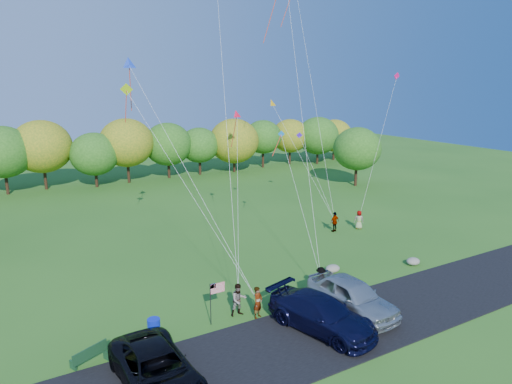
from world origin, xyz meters
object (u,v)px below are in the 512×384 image
at_px(flyer_a, 258,302).
at_px(flyer_b, 239,300).
at_px(flyer_d, 335,222).
at_px(flyer_e, 359,220).
at_px(flyer_c, 321,280).
at_px(park_bench, 90,355).
at_px(minivan_silver, 352,296).
at_px(minivan_dark, 157,370).
at_px(minivan_navy, 321,314).
at_px(trash_barrel, 154,328).

xyz_separation_m(flyer_a, flyer_b, (-0.81, 0.75, 0.03)).
xyz_separation_m(flyer_d, flyer_e, (2.40, -0.47, -0.05)).
relative_size(flyer_c, park_bench, 0.94).
bearing_deg(minivan_silver, flyer_d, 49.61).
height_order(flyer_c, flyer_e, flyer_e).
xyz_separation_m(flyer_b, flyer_e, (16.67, 8.50, -0.11)).
relative_size(minivan_dark, flyer_e, 3.67).
relative_size(minivan_navy, flyer_e, 3.68).
xyz_separation_m(minivan_silver, flyer_e, (10.97, 11.47, -0.22)).
height_order(minivan_navy, flyer_b, flyer_b).
bearing_deg(flyer_e, minivan_dark, 57.66).
xyz_separation_m(minivan_navy, park_bench, (-11.23, 2.86, -0.42)).
xyz_separation_m(minivan_navy, flyer_d, (11.25, 12.59, -0.07)).
height_order(flyer_b, flyer_e, flyer_b).
distance_m(minivan_silver, flyer_e, 15.87).
distance_m(flyer_e, park_bench, 26.54).
relative_size(minivan_silver, flyer_e, 3.48).
bearing_deg(flyer_e, park_bench, 49.39).
bearing_deg(flyer_a, flyer_d, 7.19).
relative_size(flyer_a, flyer_e, 1.09).
distance_m(flyer_d, trash_barrel, 21.03).
relative_size(minivan_silver, flyer_d, 3.27).
xyz_separation_m(flyer_b, flyer_c, (5.80, 0.02, -0.11)).
xyz_separation_m(flyer_c, park_bench, (-13.99, -0.78, -0.30)).
height_order(minivan_silver, trash_barrel, minivan_silver).
bearing_deg(park_bench, minivan_silver, -33.90).
distance_m(minivan_navy, minivan_silver, 2.76).
bearing_deg(flyer_d, flyer_c, 37.75).
bearing_deg(trash_barrel, flyer_a, -9.83).
height_order(minivan_navy, park_bench, minivan_navy).
xyz_separation_m(flyer_c, flyer_d, (8.48, 8.95, 0.06)).
bearing_deg(flyer_e, trash_barrel, 50.00).
bearing_deg(flyer_b, trash_barrel, -178.64).
xyz_separation_m(minivan_dark, flyer_e, (22.69, 12.42, -0.08)).
relative_size(minivan_dark, minivan_navy, 1.00).
relative_size(minivan_navy, park_bench, 3.49).
bearing_deg(flyer_b, flyer_a, -38.78).
bearing_deg(flyer_b, flyer_d, 36.22).
bearing_deg(flyer_d, minivan_dark, 23.63).
relative_size(flyer_d, trash_barrel, 1.81).
xyz_separation_m(minivan_silver, park_bench, (-13.91, 2.21, -0.52)).
bearing_deg(flyer_b, park_bench, -170.66).
bearing_deg(flyer_d, trash_barrel, 15.78).
distance_m(flyer_a, flyer_b, 1.11).
distance_m(minivan_dark, trash_barrel, 4.33).
height_order(flyer_b, park_bench, flyer_b).
relative_size(flyer_e, park_bench, 0.95).
relative_size(minivan_silver, flyer_b, 3.08).
bearing_deg(flyer_c, minivan_dark, 31.77).
distance_m(flyer_c, flyer_d, 12.33).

